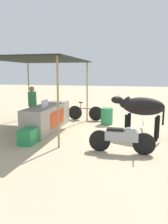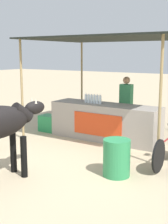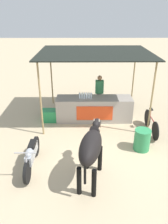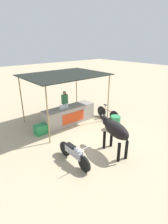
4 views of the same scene
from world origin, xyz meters
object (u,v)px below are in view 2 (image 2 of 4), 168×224
(vendor_behind_counter, at_px, (126,105))
(bicycle_leaning, at_px, (167,149))
(stall_counter, at_px, (105,122))
(cooler_box, at_px, (50,123))
(water_barrel, at_px, (117,158))

(vendor_behind_counter, height_order, bicycle_leaning, vendor_behind_counter)
(stall_counter, xyz_separation_m, vendor_behind_counter, (0.25, 0.75, 0.37))
(stall_counter, relative_size, cooler_box, 5.00)
(stall_counter, distance_m, water_barrel, 2.55)
(vendor_behind_counter, distance_m, cooler_box, 2.30)
(water_barrel, bearing_deg, bicycle_leaning, 61.05)
(cooler_box, bearing_deg, vendor_behind_counter, 22.55)
(stall_counter, xyz_separation_m, cooler_box, (-1.80, -0.10, -0.24))
(vendor_behind_counter, distance_m, bicycle_leaning, 2.56)
(stall_counter, bearing_deg, cooler_box, -176.90)
(vendor_behind_counter, xyz_separation_m, cooler_box, (-2.05, -0.85, -0.61))
(water_barrel, xyz_separation_m, bicycle_leaning, (0.60, 1.09, -0.00))
(bicycle_leaning, bearing_deg, vendor_behind_counter, 135.30)
(vendor_behind_counter, height_order, water_barrel, vendor_behind_counter)
(water_barrel, height_order, bicycle_leaning, bicycle_leaning)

